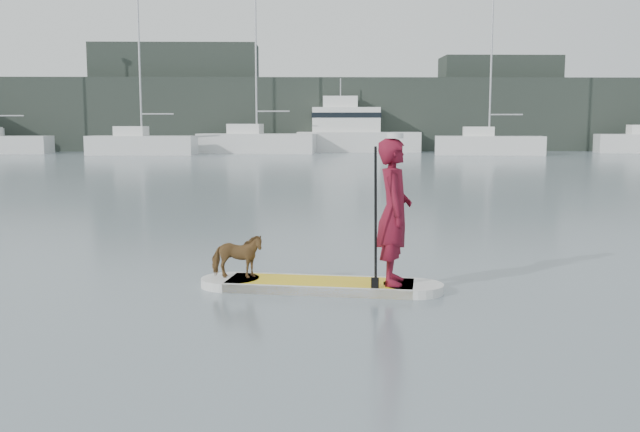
{
  "coord_description": "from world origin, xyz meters",
  "views": [
    {
      "loc": [
        1.19,
        -8.55,
        2.21
      ],
      "look_at": [
        1.38,
        0.85,
        1.0
      ],
      "focal_mm": 40.0,
      "sensor_mm": 36.0,
      "label": 1
    }
  ],
  "objects_px": {
    "paddleboard": "(320,285)",
    "motor_yacht_a": "(353,131)",
    "sailboat_c": "(141,144)",
    "dog": "(237,256)",
    "sailboat_e": "(488,144)",
    "sailboat_d": "(256,141)",
    "paddler": "(394,212)"
  },
  "relations": [
    {
      "from": "paddleboard",
      "to": "motor_yacht_a",
      "type": "relative_size",
      "value": 0.33
    },
    {
      "from": "paddleboard",
      "to": "sailboat_c",
      "type": "bearing_deg",
      "value": 115.84
    },
    {
      "from": "dog",
      "to": "sailboat_e",
      "type": "height_order",
      "value": "sailboat_e"
    },
    {
      "from": "sailboat_d",
      "to": "sailboat_e",
      "type": "bearing_deg",
      "value": -3.46
    },
    {
      "from": "paddleboard",
      "to": "sailboat_e",
      "type": "distance_m",
      "value": 44.42
    },
    {
      "from": "sailboat_d",
      "to": "sailboat_e",
      "type": "xyz_separation_m",
      "value": [
        17.12,
        -3.35,
        -0.14
      ]
    },
    {
      "from": "sailboat_e",
      "to": "sailboat_d",
      "type": "bearing_deg",
      "value": 178.8
    },
    {
      "from": "sailboat_d",
      "to": "paddleboard",
      "type": "bearing_deg",
      "value": -77.32
    },
    {
      "from": "sailboat_e",
      "to": "motor_yacht_a",
      "type": "xyz_separation_m",
      "value": [
        -9.48,
        5.48,
        0.84
      ]
    },
    {
      "from": "paddler",
      "to": "sailboat_d",
      "type": "xyz_separation_m",
      "value": [
        -5.01,
        45.97,
        -0.13
      ]
    },
    {
      "from": "sailboat_c",
      "to": "sailboat_d",
      "type": "relative_size",
      "value": 0.84
    },
    {
      "from": "dog",
      "to": "sailboat_e",
      "type": "distance_m",
      "value": 44.57
    },
    {
      "from": "motor_yacht_a",
      "to": "paddler",
      "type": "bearing_deg",
      "value": -89.44
    },
    {
      "from": "paddler",
      "to": "dog",
      "type": "height_order",
      "value": "paddler"
    },
    {
      "from": "paddleboard",
      "to": "sailboat_e",
      "type": "xyz_separation_m",
      "value": [
        13.07,
        42.45,
        0.74
      ]
    },
    {
      "from": "paddler",
      "to": "motor_yacht_a",
      "type": "distance_m",
      "value": 48.17
    },
    {
      "from": "paddleboard",
      "to": "dog",
      "type": "distance_m",
      "value": 1.21
    },
    {
      "from": "paddler",
      "to": "sailboat_c",
      "type": "relative_size",
      "value": 0.17
    },
    {
      "from": "dog",
      "to": "motor_yacht_a",
      "type": "relative_size",
      "value": 0.07
    },
    {
      "from": "paddleboard",
      "to": "dog",
      "type": "bearing_deg",
      "value": -180.0
    },
    {
      "from": "paddleboard",
      "to": "dog",
      "type": "xyz_separation_m",
      "value": [
        -1.13,
        0.2,
        0.36
      ]
    },
    {
      "from": "dog",
      "to": "sailboat_c",
      "type": "relative_size",
      "value": 0.07
    },
    {
      "from": "paddleboard",
      "to": "sailboat_e",
      "type": "height_order",
      "value": "sailboat_e"
    },
    {
      "from": "paddleboard",
      "to": "paddler",
      "type": "distance_m",
      "value": 1.41
    },
    {
      "from": "dog",
      "to": "sailboat_d",
      "type": "distance_m",
      "value": 45.7
    },
    {
      "from": "sailboat_c",
      "to": "paddler",
      "type": "bearing_deg",
      "value": -70.01
    },
    {
      "from": "paddleboard",
      "to": "sailboat_c",
      "type": "relative_size",
      "value": 0.3
    },
    {
      "from": "sailboat_e",
      "to": "paddleboard",
      "type": "bearing_deg",
      "value": -97.23
    },
    {
      "from": "paddleboard",
      "to": "sailboat_d",
      "type": "distance_m",
      "value": 45.99
    },
    {
      "from": "paddler",
      "to": "sailboat_d",
      "type": "distance_m",
      "value": 46.24
    },
    {
      "from": "paddler",
      "to": "sailboat_e",
      "type": "height_order",
      "value": "sailboat_e"
    },
    {
      "from": "dog",
      "to": "sailboat_c",
      "type": "bearing_deg",
      "value": 18.53
    }
  ]
}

